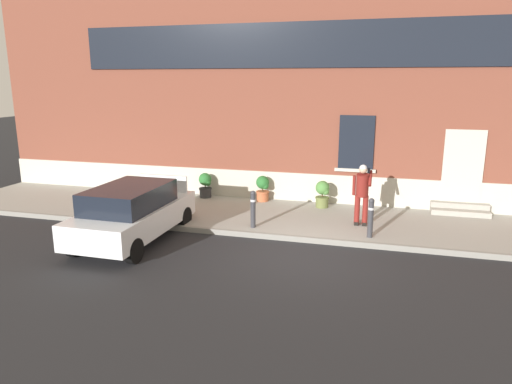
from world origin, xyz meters
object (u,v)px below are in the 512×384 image
planter_charcoal (205,185)px  planter_olive (323,193)px  person_on_phone (362,191)px  hatchback_car_white (133,212)px  bollard_near_person (371,216)px  bollard_far_left (253,208)px  planter_terracotta (263,188)px

planter_charcoal → planter_olive: 4.09m
person_on_phone → planter_charcoal: person_on_phone is taller
hatchback_car_white → bollard_near_person: 6.16m
hatchback_car_white → bollard_near_person: (5.98, 1.49, -0.08)m
planter_charcoal → bollard_far_left: bearing=-48.5°
bollard_near_person → bollard_far_left: (-3.15, 0.00, 0.00)m
planter_olive → planter_charcoal: bearing=176.9°
planter_charcoal → planter_olive: size_ratio=1.00×
bollard_near_person → person_on_phone: bearing=106.9°
person_on_phone → planter_charcoal: bearing=148.4°
planter_charcoal → planter_terracotta: (2.04, 0.04, 0.00)m
hatchback_car_white → bollard_near_person: hatchback_car_white is taller
planter_charcoal → planter_olive: (4.08, -0.22, 0.00)m
bollard_far_left → person_on_phone: 3.04m
planter_charcoal → planter_olive: bearing=-3.1°
person_on_phone → planter_charcoal: (-5.37, 1.89, -0.55)m
person_on_phone → planter_olive: (-1.29, 1.67, -0.55)m
bollard_near_person → bollard_far_left: size_ratio=1.00×
hatchback_car_white → planter_olive: 6.02m
hatchback_car_white → planter_charcoal: size_ratio=4.75×
planter_terracotta → planter_olive: 2.06m
hatchback_car_white → bollard_near_person: bearing=14.0°
planter_terracotta → planter_olive: bearing=-7.4°
person_on_phone → planter_terracotta: (-3.33, 1.93, -0.55)m
hatchback_car_white → bollard_far_left: hatchback_car_white is taller
bollard_far_left → planter_olive: size_ratio=1.22×
bollard_near_person → planter_charcoal: 6.33m
planter_olive → hatchback_car_white: bearing=-137.0°
hatchback_car_white → person_on_phone: (5.69, 2.43, 0.36)m
bollard_far_left → bollard_near_person: bearing=0.0°
hatchback_car_white → bollard_far_left: bearing=27.8°
hatchback_car_white → planter_charcoal: bearing=85.8°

